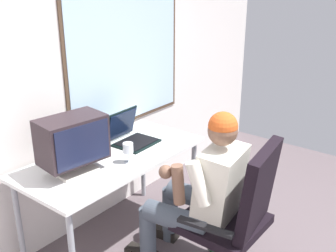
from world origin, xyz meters
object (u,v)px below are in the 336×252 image
office_chair (239,209)px  desk_speaker (97,141)px  wine_glass (128,149)px  person_seated (201,190)px  desk (113,163)px  crt_monitor (72,140)px  laptop (130,134)px

office_chair → desk_speaker: size_ratio=5.73×
desk_speaker → wine_glass: bearing=-88.0°
office_chair → desk_speaker: (-0.21, 1.09, 0.27)m
office_chair → desk_speaker: office_chair is taller
person_seated → desk: bearing=103.0°
person_seated → crt_monitor: person_seated is taller
desk → person_seated: bearing=-77.0°
office_chair → laptop: size_ratio=3.09×
laptop → wine_glass: (-0.28, -0.25, 0.04)m
laptop → desk: bearing=-164.4°
crt_monitor → wine_glass: (0.32, -0.19, -0.12)m
person_seated → office_chair: bearing=-82.9°
wine_glass → desk_speaker: 0.31m
desk → laptop: laptop is taller
office_chair → crt_monitor: 1.17m
desk → laptop: (0.26, 0.07, 0.13)m
crt_monitor → laptop: crt_monitor is taller
desk → desk_speaker: bearing=100.4°
person_seated → wine_glass: size_ratio=8.13×
person_seated → crt_monitor: bearing=125.6°
office_chair → laptop: (0.07, 1.03, 0.25)m
office_chair → wine_glass: size_ratio=6.89×
office_chair → person_seated: (-0.03, 0.28, 0.06)m
person_seated → laptop: bearing=81.9°
crt_monitor → desk: bearing=-2.3°
office_chair → desk_speaker: 1.14m
person_seated → desk_speaker: (-0.18, 0.81, 0.21)m
person_seated → crt_monitor: size_ratio=2.61×
person_seated → laptop: (0.11, 0.75, 0.19)m
laptop → crt_monitor: bearing=-174.3°
office_chair → crt_monitor: (-0.53, 0.97, 0.41)m
desk → office_chair: office_chair is taller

